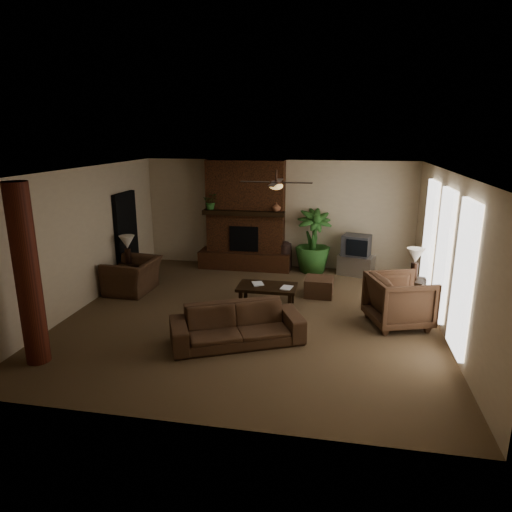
% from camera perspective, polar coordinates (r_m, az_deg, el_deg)
% --- Properties ---
extents(room_shell, '(7.00, 7.00, 7.00)m').
position_cam_1_polar(room_shell, '(8.48, -0.49, 1.25)').
color(room_shell, brown).
rests_on(room_shell, ground).
extents(fireplace, '(2.40, 0.70, 2.80)m').
position_cam_1_polar(fireplace, '(11.77, -1.33, 4.02)').
color(fireplace, '#572D17').
rests_on(fireplace, ground).
extents(windows, '(0.08, 3.65, 2.35)m').
position_cam_1_polar(windows, '(8.75, 22.56, 0.15)').
color(windows, white).
rests_on(windows, ground).
extents(log_column, '(0.36, 0.36, 2.80)m').
position_cam_1_polar(log_column, '(7.54, -26.90, -2.25)').
color(log_column, '#582316').
rests_on(log_column, ground).
extents(doorway, '(0.10, 1.00, 2.10)m').
position_cam_1_polar(doorway, '(11.34, -16.03, 2.43)').
color(doorway, black).
rests_on(doorway, ground).
extents(ceiling_fan, '(1.35, 1.35, 0.37)m').
position_cam_1_polar(ceiling_fan, '(8.51, 2.56, 9.02)').
color(ceiling_fan, black).
rests_on(ceiling_fan, ceiling).
extents(sofa, '(2.28, 1.51, 0.86)m').
position_cam_1_polar(sofa, '(7.68, -2.43, -7.93)').
color(sofa, '#4A311F').
rests_on(sofa, ground).
extents(armchair_left, '(0.79, 1.17, 1.00)m').
position_cam_1_polar(armchair_left, '(10.43, -15.35, -1.74)').
color(armchair_left, '#4A311F').
rests_on(armchair_left, ground).
extents(armchair_right, '(1.24, 1.28, 1.05)m').
position_cam_1_polar(armchair_right, '(8.72, 17.66, -5.10)').
color(armchair_right, '#4A311F').
rests_on(armchair_right, ground).
extents(coffee_table, '(1.20, 0.70, 0.43)m').
position_cam_1_polar(coffee_table, '(9.29, 1.40, -4.11)').
color(coffee_table, black).
rests_on(coffee_table, ground).
extents(ottoman, '(0.63, 0.63, 0.40)m').
position_cam_1_polar(ottoman, '(10.00, 7.96, -3.87)').
color(ottoman, '#4A311F').
rests_on(ottoman, ground).
extents(tv_stand, '(0.96, 0.73, 0.50)m').
position_cam_1_polar(tv_stand, '(11.61, 12.50, -1.11)').
color(tv_stand, '#B8B8BA').
rests_on(tv_stand, ground).
extents(tv, '(0.76, 0.68, 0.52)m').
position_cam_1_polar(tv, '(11.46, 12.56, 1.30)').
color(tv, '#373739').
rests_on(tv, tv_stand).
extents(floor_vase, '(0.34, 0.34, 0.77)m').
position_cam_1_polar(floor_vase, '(11.70, 3.66, 0.28)').
color(floor_vase, '#34221C').
rests_on(floor_vase, ground).
extents(floor_plant, '(1.36, 1.80, 0.89)m').
position_cam_1_polar(floor_plant, '(11.64, 7.17, 0.19)').
color(floor_plant, '#306126').
rests_on(floor_plant, ground).
extents(side_table_left, '(0.63, 0.63, 0.55)m').
position_cam_1_polar(side_table_left, '(10.94, -15.60, -2.20)').
color(side_table_left, black).
rests_on(side_table_left, ground).
extents(lamp_left, '(0.42, 0.42, 0.65)m').
position_cam_1_polar(lamp_left, '(10.72, -15.96, 1.45)').
color(lamp_left, black).
rests_on(lamp_left, side_table_left).
extents(side_table_right, '(0.66, 0.66, 0.55)m').
position_cam_1_polar(side_table_right, '(9.94, 19.10, -4.25)').
color(side_table_right, black).
rests_on(side_table_right, ground).
extents(lamp_right, '(0.43, 0.43, 0.65)m').
position_cam_1_polar(lamp_right, '(9.73, 19.47, -0.23)').
color(lamp_right, black).
rests_on(lamp_right, side_table_right).
extents(mantel_plant, '(0.45, 0.48, 0.33)m').
position_cam_1_polar(mantel_plant, '(11.65, -5.71, 6.66)').
color(mantel_plant, '#306126').
rests_on(mantel_plant, fireplace).
extents(mantel_vase, '(0.25, 0.26, 0.22)m').
position_cam_1_polar(mantel_vase, '(11.33, 2.62, 6.20)').
color(mantel_vase, '#94593B').
rests_on(mantel_vase, fireplace).
extents(book_a, '(0.21, 0.10, 0.29)m').
position_cam_1_polar(book_a, '(9.28, -0.42, -2.80)').
color(book_a, '#999999').
rests_on(book_a, coffee_table).
extents(book_b, '(0.21, 0.06, 0.29)m').
position_cam_1_polar(book_b, '(9.12, 3.26, -3.15)').
color(book_b, '#999999').
rests_on(book_b, coffee_table).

